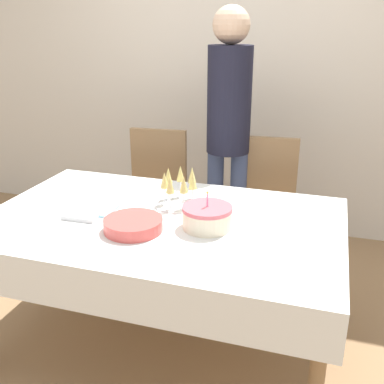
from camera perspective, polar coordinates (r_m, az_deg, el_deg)
ground_plane at (r=2.58m, az=-3.48°, el=-18.65°), size 12.00×12.00×0.00m
wall_back at (r=3.64m, az=5.93°, el=16.12°), size 8.00×0.05×2.70m
dining_table at (r=2.23m, az=-3.84°, el=-5.68°), size 1.72×1.08×0.75m
dining_chair_far_left at (r=3.14m, az=-4.75°, el=-0.17°), size 0.45×0.45×0.95m
dining_chair_far_right at (r=2.95m, az=9.06°, el=-1.75°), size 0.45×0.45×0.95m
birthday_cake at (r=2.06m, az=1.94°, el=-3.19°), size 0.23×0.23×0.18m
champagne_tray at (r=2.32m, az=-1.69°, el=0.68°), size 0.28×0.28×0.18m
plate_stack_main at (r=2.06m, az=-7.47°, el=-4.14°), size 0.27×0.27×0.06m
cake_knife at (r=1.92m, az=0.52°, el=-6.81°), size 0.30×0.07×0.00m
fork_pile at (r=2.22m, az=-14.08°, el=-3.19°), size 0.17×0.06×0.02m
napkin_pile at (r=2.30m, az=-11.68°, el=-2.23°), size 0.15×0.15×0.01m
person_standing at (r=2.92m, az=4.68°, el=9.21°), size 0.28×0.28×1.74m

